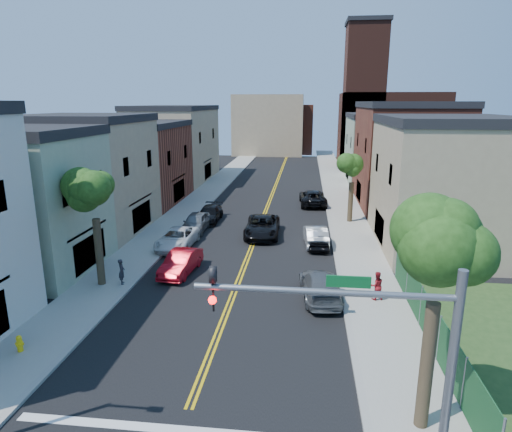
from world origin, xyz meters
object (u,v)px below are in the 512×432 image
(red_sedan, at_px, (181,263))
(black_car_left, at_px, (209,214))
(black_suv_lane, at_px, (262,226))
(fire_hydrant, at_px, (19,343))
(white_pickup, at_px, (177,238))
(pedestrian_right, at_px, (376,286))
(grey_car_right, at_px, (320,285))
(black_car_right, at_px, (318,238))
(silver_car_right, at_px, (316,235))
(grey_car_left, at_px, (196,222))
(pedestrian_left, at_px, (122,271))
(dark_car_right_far, at_px, (313,198))

(red_sedan, bearing_deg, black_car_left, 100.16)
(black_suv_lane, xyz_separation_m, fire_hydrant, (-8.61, -18.46, -0.27))
(white_pickup, bearing_deg, pedestrian_right, -28.74)
(grey_car_right, relative_size, black_car_right, 1.25)
(red_sedan, xyz_separation_m, silver_car_right, (8.54, 6.80, 0.04))
(grey_car_left, xyz_separation_m, pedestrian_left, (-1.54, -11.62, 0.13))
(pedestrian_right, xyz_separation_m, fire_hydrant, (-15.95, -7.00, -0.41))
(grey_car_left, distance_m, pedestrian_left, 11.72)
(grey_car_left, bearing_deg, silver_car_right, -13.38)
(silver_car_right, bearing_deg, pedestrian_right, 102.97)
(grey_car_right, bearing_deg, black_suv_lane, -74.77)
(black_suv_lane, bearing_deg, silver_car_right, -25.04)
(black_car_left, xyz_separation_m, fire_hydrant, (-3.38, -22.38, -0.15))
(red_sedan, height_order, black_suv_lane, black_suv_lane)
(grey_car_left, distance_m, black_suv_lane, 5.70)
(grey_car_right, relative_size, fire_hydrant, 6.76)
(black_car_left, distance_m, black_car_right, 11.56)
(black_car_right, relative_size, dark_car_right_far, 0.71)
(red_sedan, relative_size, pedestrian_left, 2.85)
(silver_car_right, bearing_deg, grey_car_left, -19.02)
(silver_car_right, bearing_deg, black_car_left, -36.21)
(red_sedan, distance_m, pedestrian_left, 3.72)
(grey_car_left, relative_size, grey_car_right, 0.91)
(black_car_right, bearing_deg, grey_car_right, 88.37)
(grey_car_left, height_order, black_car_left, grey_car_left)
(grey_car_right, height_order, fire_hydrant, grey_car_right)
(black_car_left, height_order, silver_car_right, silver_car_right)
(white_pickup, distance_m, black_car_left, 7.63)
(white_pickup, height_order, grey_car_left, grey_car_left)
(white_pickup, bearing_deg, silver_car_right, 11.65)
(red_sedan, relative_size, silver_car_right, 0.95)
(black_car_left, height_order, black_car_right, black_car_left)
(black_car_left, xyz_separation_m, black_car_right, (9.66, -6.35, -0.00))
(silver_car_right, distance_m, black_suv_lane, 4.62)
(black_suv_lane, xyz_separation_m, pedestrian_left, (-7.20, -10.96, 0.11))
(black_suv_lane, relative_size, pedestrian_right, 3.62)
(grey_car_right, bearing_deg, black_car_left, -63.65)
(black_car_right, height_order, pedestrian_right, pedestrian_right)
(pedestrian_left, bearing_deg, silver_car_right, -75.05)
(dark_car_right_far, bearing_deg, fire_hydrant, 63.33)
(grey_car_right, height_order, pedestrian_right, pedestrian_right)
(red_sedan, height_order, fire_hydrant, red_sedan)
(fire_hydrant, bearing_deg, pedestrian_left, 79.32)
(dark_car_right_far, height_order, pedestrian_right, pedestrian_right)
(grey_car_left, height_order, pedestrian_right, pedestrian_right)
(grey_car_right, height_order, black_car_right, grey_car_right)
(black_car_right, xyz_separation_m, fire_hydrant, (-13.04, -16.03, -0.15))
(white_pickup, xyz_separation_m, black_car_left, (0.76, 7.60, -0.02))
(white_pickup, bearing_deg, black_suv_lane, 32.97)
(grey_car_left, xyz_separation_m, black_car_right, (10.09, -3.08, -0.09))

